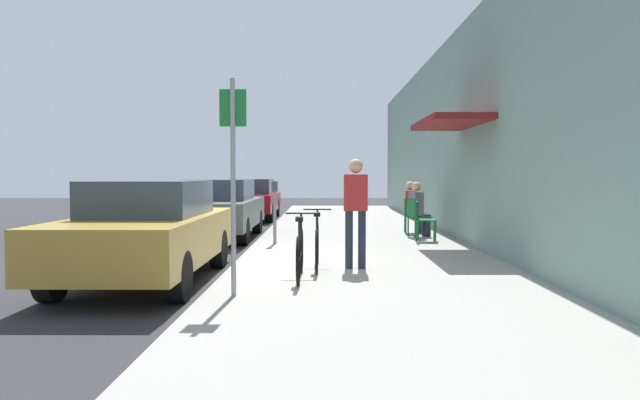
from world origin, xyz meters
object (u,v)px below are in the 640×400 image
Objects in this scene: bicycle_0 at (300,253)px; cafe_chair_1 at (416,215)px; parked_car_1 at (219,208)px; cafe_chair_0 at (422,218)px; parked_car_0 at (148,230)px; parked_car_2 at (251,199)px; bicycle_1 at (317,245)px; seated_patron_2 at (412,205)px; cafe_chair_2 at (410,213)px; pedestrian_standing at (356,204)px; seated_patron_1 at (418,207)px; street_sign at (233,169)px; parking_meter at (275,207)px.

bicycle_0 is 1.97× the size of cafe_chair_1.
cafe_chair_0 is (4.75, -1.57, -0.13)m from parked_car_1.
parked_car_0 is 1.00× the size of parked_car_2.
bicycle_1 is at bearing 76.76° from bicycle_0.
bicycle_1 is at bearing -112.57° from seated_patron_2.
parked_car_0 is 7.78m from cafe_chair_2.
parked_car_2 is at bearing 124.01° from cafe_chair_1.
cafe_chair_2 is 0.51× the size of pedestrian_standing.
cafe_chair_1 is at bearing -8.07° from parked_car_1.
parked_car_2 is at bearing 90.00° from parked_car_0.
seated_patron_1 is at bearing -7.77° from parked_car_1.
seated_patron_1 is at bearing 65.54° from bicycle_0.
cafe_chair_1 is (4.75, -7.04, -0.11)m from parked_car_2.
cafe_chair_1 is at bearing -162.89° from seated_patron_1.
seated_patron_2 reaches higher than bicycle_1.
bicycle_1 is (2.48, 0.55, -0.28)m from parked_car_0.
seated_patron_1 is (3.31, 6.78, -0.82)m from street_sign.
parked_car_2 is at bearing 100.08° from bicycle_0.
seated_patron_1 is (4.81, -7.03, 0.08)m from parked_car_2.
cafe_chair_1 and cafe_chair_2 have the same top height.
parked_car_2 reaches higher than seated_patron_2.
cafe_chair_1 is (4.75, -0.67, -0.13)m from parked_car_1.
cafe_chair_0 is 0.90m from cafe_chair_1.
seated_patron_2 is at bearing -4.09° from cafe_chair_2.
cafe_chair_0 and cafe_chair_1 have the same top height.
street_sign reaches higher than bicycle_0.
parked_car_0 is 3.33× the size of parking_meter.
parking_meter is 1.52× the size of cafe_chair_0.
cafe_chair_1 is at bearing 89.94° from cafe_chair_0.
bicycle_0 is at bearing -70.31° from parked_car_1.
bicycle_0 reaches higher than cafe_chair_1.
parked_car_0 is at bearing -132.53° from cafe_chair_1.
street_sign is at bearing -46.52° from parked_car_0.
street_sign is 7.59m from seated_patron_1.
bicycle_1 is at bearing -121.32° from cafe_chair_0.
cafe_chair_0 is 1.00× the size of cafe_chair_1.
bicycle_0 is (2.25, -12.65, -0.25)m from parked_car_2.
street_sign is (1.50, -13.81, 0.91)m from parked_car_2.
cafe_chair_2 is (2.50, 6.59, 0.14)m from bicycle_0.
street_sign is at bearing -113.16° from seated_patron_2.
bicycle_0 is (2.25, -0.43, -0.28)m from parked_car_0.
parked_car_0 reaches higher than cafe_chair_0.
street_sign is 8.45m from cafe_chair_2.
parked_car_1 is 5.06× the size of cafe_chair_2.
seated_patron_1 is at bearing 63.39° from bicycle_1.
parked_car_0 is 2.57× the size of bicycle_1.
parking_meter reaches higher than cafe_chair_2.
parked_car_0 is 7.08m from seated_patron_1.
parked_car_2 is 8.56m from parking_meter.
cafe_chair_2 is at bearing 90.20° from cafe_chair_1.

